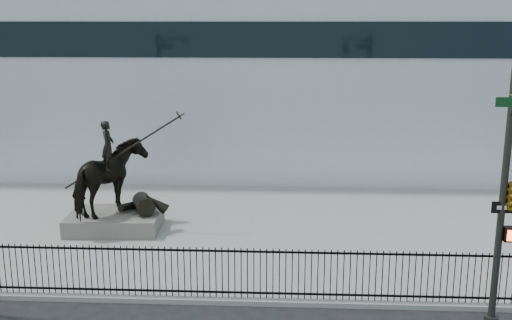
{
  "coord_description": "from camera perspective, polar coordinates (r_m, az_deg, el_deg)",
  "views": [
    {
      "loc": [
        1.55,
        -14.43,
        7.88
      ],
      "look_at": [
        0.52,
        6.0,
        3.07
      ],
      "focal_mm": 42.0,
      "sensor_mm": 36.0,
      "label": 1
    }
  ],
  "objects": [
    {
      "name": "building",
      "position": [
        34.63,
        0.32,
        7.62
      ],
      "size": [
        44.0,
        14.0,
        9.0
      ],
      "primitive_type": "cube",
      "color": "silver",
      "rests_on": "ground"
    },
    {
      "name": "picket_fence",
      "position": [
        17.24,
        -2.57,
        -10.66
      ],
      "size": [
        22.1,
        0.1,
        1.5
      ],
      "color": "black",
      "rests_on": "plaza"
    },
    {
      "name": "plaza",
      "position": [
        22.86,
        -1.18,
        -6.74
      ],
      "size": [
        30.0,
        12.0,
        0.15
      ],
      "primitive_type": "cube",
      "color": "gray",
      "rests_on": "ground"
    },
    {
      "name": "equestrian_statue",
      "position": [
        22.82,
        -13.35,
        -1.76
      ],
      "size": [
        4.35,
        2.79,
        3.69
      ],
      "rotation": [
        0.0,
        0.0,
        0.05
      ],
      "color": "black",
      "rests_on": "statue_plinth"
    },
    {
      "name": "statue_plinth",
      "position": [
        23.31,
        -13.29,
        -5.68
      ],
      "size": [
        3.5,
        2.49,
        0.64
      ],
      "primitive_type": "cube",
      "rotation": [
        0.0,
        0.0,
        0.05
      ],
      "color": "#54524C",
      "rests_on": "plaza"
    }
  ]
}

